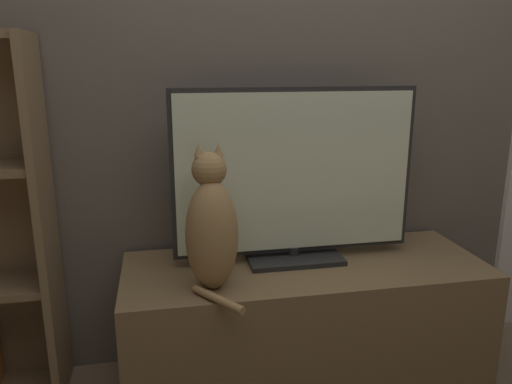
# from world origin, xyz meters

# --- Properties ---
(wall_back) EXTENTS (4.80, 0.05, 2.60)m
(wall_back) POSITION_xyz_m (0.00, 1.22, 1.30)
(wall_back) COLOR #60564C
(wall_back) RESTS_ON ground_plane
(tv_stand) EXTENTS (1.45, 0.55, 0.54)m
(tv_stand) POSITION_xyz_m (0.00, 0.91, 0.27)
(tv_stand) COLOR brown
(tv_stand) RESTS_ON ground_plane
(tv) EXTENTS (0.98, 0.23, 0.70)m
(tv) POSITION_xyz_m (-0.03, 0.97, 0.88)
(tv) COLOR black
(tv) RESTS_ON tv_stand
(cat) EXTENTS (0.19, 0.32, 0.52)m
(cat) POSITION_xyz_m (-0.39, 0.77, 0.76)
(cat) COLOR #997547
(cat) RESTS_ON tv_stand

